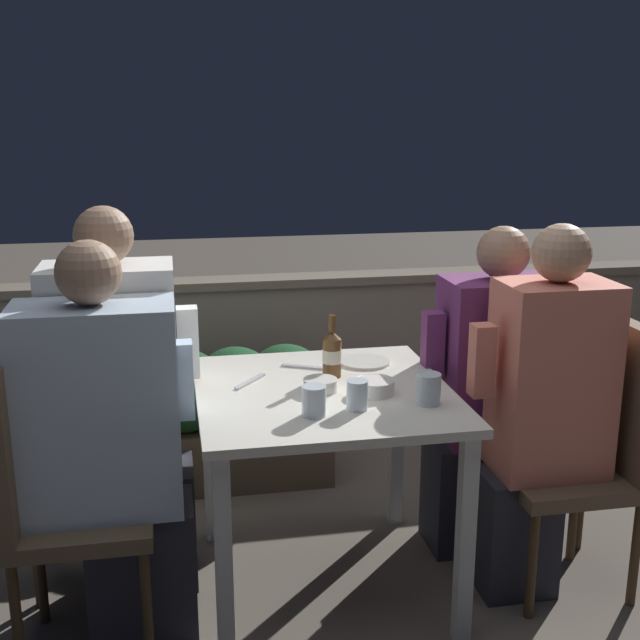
% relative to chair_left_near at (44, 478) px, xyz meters
% --- Properties ---
extents(ground_plane, '(16.00, 16.00, 0.00)m').
position_rel_chair_left_near_xyz_m(ground_plane, '(0.89, 0.13, -0.55)').
color(ground_plane, '#665B51').
extents(parapet_wall, '(9.00, 0.18, 0.83)m').
position_rel_chair_left_near_xyz_m(parapet_wall, '(0.89, 1.50, -0.13)').
color(parapet_wall, gray).
rests_on(parapet_wall, ground_plane).
extents(dining_table, '(0.84, 0.87, 0.73)m').
position_rel_chair_left_near_xyz_m(dining_table, '(0.89, 0.13, 0.08)').
color(dining_table, silver).
rests_on(dining_table, ground_plane).
extents(planter_hedge, '(0.82, 0.47, 0.61)m').
position_rel_chair_left_near_xyz_m(planter_hedge, '(0.67, 1.03, -0.21)').
color(planter_hedge, brown).
rests_on(planter_hedge, ground_plane).
extents(chair_left_near, '(0.43, 0.43, 0.95)m').
position_rel_chair_left_near_xyz_m(chair_left_near, '(0.00, 0.00, 0.00)').
color(chair_left_near, brown).
rests_on(chair_left_near, ground_plane).
extents(person_blue_shirt, '(0.52, 0.26, 1.27)m').
position_rel_chair_left_near_xyz_m(person_blue_shirt, '(0.20, 0.00, 0.08)').
color(person_blue_shirt, '#282833').
rests_on(person_blue_shirt, ground_plane).
extents(chair_left_far, '(0.43, 0.43, 0.95)m').
position_rel_chair_left_near_xyz_m(chair_left_far, '(0.03, 0.27, 0.00)').
color(chair_left_far, brown).
rests_on(chair_left_far, ground_plane).
extents(person_white_polo, '(0.50, 0.26, 1.34)m').
position_rel_chair_left_near_xyz_m(person_white_polo, '(0.23, 0.27, 0.12)').
color(person_white_polo, '#282833').
rests_on(person_white_polo, ground_plane).
extents(chair_right_near, '(0.43, 0.43, 0.95)m').
position_rel_chair_left_near_xyz_m(chair_right_near, '(1.81, 0.00, 0.00)').
color(chair_right_near, brown).
rests_on(chair_right_near, ground_plane).
extents(person_coral_top, '(0.47, 0.26, 1.28)m').
position_rel_chair_left_near_xyz_m(person_coral_top, '(1.61, 0.00, 0.10)').
color(person_coral_top, '#282833').
rests_on(person_coral_top, ground_plane).
extents(chair_right_far, '(0.43, 0.43, 0.95)m').
position_rel_chair_left_near_xyz_m(chair_right_far, '(1.75, 0.30, 0.00)').
color(chair_right_far, brown).
rests_on(chair_right_far, ground_plane).
extents(person_purple_stripe, '(0.49, 0.26, 1.23)m').
position_rel_chair_left_near_xyz_m(person_purple_stripe, '(1.54, 0.30, 0.07)').
color(person_purple_stripe, '#282833').
rests_on(person_purple_stripe, ground_plane).
extents(beer_bottle, '(0.07, 0.07, 0.22)m').
position_rel_chair_left_near_xyz_m(beer_bottle, '(0.94, 0.25, 0.27)').
color(beer_bottle, brown).
rests_on(beer_bottle, dining_table).
extents(plate_0, '(0.19, 0.19, 0.01)m').
position_rel_chair_left_near_xyz_m(plate_0, '(1.09, 0.37, 0.19)').
color(plate_0, silver).
rests_on(plate_0, dining_table).
extents(bowl_0, '(0.13, 0.13, 0.05)m').
position_rel_chair_left_near_xyz_m(bowl_0, '(1.04, 0.05, 0.21)').
color(bowl_0, silver).
rests_on(bowl_0, dining_table).
extents(bowl_1, '(0.11, 0.11, 0.04)m').
position_rel_chair_left_near_xyz_m(bowl_1, '(0.87, 0.11, 0.21)').
color(bowl_1, beige).
rests_on(bowl_1, dining_table).
extents(glass_cup_0, '(0.08, 0.08, 0.10)m').
position_rel_chair_left_near_xyz_m(glass_cup_0, '(1.18, -0.07, 0.23)').
color(glass_cup_0, silver).
rests_on(glass_cup_0, dining_table).
extents(glass_cup_1, '(0.07, 0.07, 0.09)m').
position_rel_chair_left_near_xyz_m(glass_cup_1, '(0.95, -0.08, 0.23)').
color(glass_cup_1, silver).
rests_on(glass_cup_1, dining_table).
extents(glass_cup_2, '(0.07, 0.07, 0.09)m').
position_rel_chair_left_near_xyz_m(glass_cup_2, '(0.81, -0.10, 0.23)').
color(glass_cup_2, silver).
rests_on(glass_cup_2, dining_table).
extents(fork_0, '(0.12, 0.15, 0.01)m').
position_rel_chair_left_near_xyz_m(fork_0, '(0.65, 0.24, 0.19)').
color(fork_0, silver).
rests_on(fork_0, dining_table).
extents(fork_1, '(0.16, 0.09, 0.01)m').
position_rel_chair_left_near_xyz_m(fork_1, '(0.86, 0.36, 0.19)').
color(fork_1, silver).
rests_on(fork_1, dining_table).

